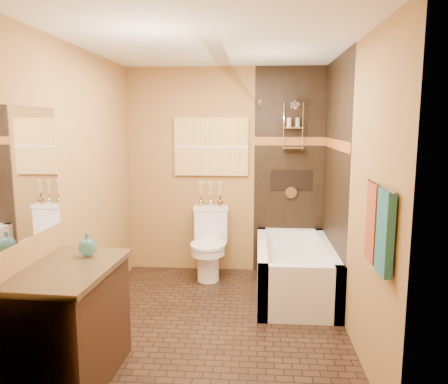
# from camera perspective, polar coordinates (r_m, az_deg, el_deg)

# --- Properties ---
(floor) EXTENTS (3.00, 3.00, 0.00)m
(floor) POSITION_cam_1_polar(r_m,az_deg,el_deg) (4.25, -1.30, -16.59)
(floor) COLOR black
(floor) RESTS_ON ground
(wall_left) EXTENTS (0.02, 3.00, 2.50)m
(wall_left) POSITION_cam_1_polar(r_m,az_deg,el_deg) (4.17, -18.01, 0.49)
(wall_left) COLOR #9E6A3D
(wall_left) RESTS_ON floor
(wall_right) EXTENTS (0.02, 3.00, 2.50)m
(wall_right) POSITION_cam_1_polar(r_m,az_deg,el_deg) (3.94, 16.26, 0.10)
(wall_right) COLOR #9E6A3D
(wall_right) RESTS_ON floor
(wall_back) EXTENTS (2.40, 0.02, 2.50)m
(wall_back) POSITION_cam_1_polar(r_m,az_deg,el_deg) (5.36, 0.22, 2.73)
(wall_back) COLOR #9E6A3D
(wall_back) RESTS_ON floor
(wall_front) EXTENTS (2.40, 0.02, 2.50)m
(wall_front) POSITION_cam_1_polar(r_m,az_deg,el_deg) (2.42, -4.89, -5.05)
(wall_front) COLOR #9E6A3D
(wall_front) RESTS_ON floor
(ceiling) EXTENTS (3.00, 3.00, 0.00)m
(ceiling) POSITION_cam_1_polar(r_m,az_deg,el_deg) (3.89, -1.43, 18.84)
(ceiling) COLOR silver
(ceiling) RESTS_ON wall_back
(alcove_tile_back) EXTENTS (0.85, 0.01, 2.50)m
(alcove_tile_back) POSITION_cam_1_polar(r_m,az_deg,el_deg) (5.35, 8.53, 2.62)
(alcove_tile_back) COLOR black
(alcove_tile_back) RESTS_ON wall_back
(alcove_tile_right) EXTENTS (0.01, 1.50, 2.50)m
(alcove_tile_right) POSITION_cam_1_polar(r_m,az_deg,el_deg) (4.67, 14.24, 1.52)
(alcove_tile_right) COLOR black
(alcove_tile_right) RESTS_ON wall_right
(mosaic_band_back) EXTENTS (0.85, 0.01, 0.10)m
(mosaic_band_back) POSITION_cam_1_polar(r_m,az_deg,el_deg) (5.31, 8.63, 6.58)
(mosaic_band_back) COLOR brown
(mosaic_band_back) RESTS_ON alcove_tile_back
(mosaic_band_right) EXTENTS (0.01, 1.50, 0.10)m
(mosaic_band_right) POSITION_cam_1_polar(r_m,az_deg,el_deg) (4.64, 14.30, 6.06)
(mosaic_band_right) COLOR brown
(mosaic_band_right) RESTS_ON alcove_tile_right
(alcove_niche) EXTENTS (0.50, 0.01, 0.25)m
(alcove_niche) POSITION_cam_1_polar(r_m,az_deg,el_deg) (5.36, 8.78, 1.54)
(alcove_niche) COLOR black
(alcove_niche) RESTS_ON alcove_tile_back
(shower_fixtures) EXTENTS (0.24, 0.33, 1.16)m
(shower_fixtures) POSITION_cam_1_polar(r_m,az_deg,el_deg) (5.21, 9.00, 7.03)
(shower_fixtures) COLOR silver
(shower_fixtures) RESTS_ON floor
(curtain_rod) EXTENTS (0.03, 1.55, 0.03)m
(curtain_rod) POSITION_cam_1_polar(r_m,az_deg,el_deg) (4.57, 4.65, 11.29)
(curtain_rod) COLOR silver
(curtain_rod) RESTS_ON wall_back
(towel_bar) EXTENTS (0.02, 0.55, 0.02)m
(towel_bar) POSITION_cam_1_polar(r_m,az_deg,el_deg) (2.89, 19.70, 0.82)
(towel_bar) COLOR silver
(towel_bar) RESTS_ON wall_right
(towel_teal) EXTENTS (0.05, 0.22, 0.52)m
(towel_teal) POSITION_cam_1_polar(r_m,az_deg,el_deg) (2.82, 20.30, -4.99)
(towel_teal) COLOR #1B525D
(towel_teal) RESTS_ON towel_bar
(towel_rust) EXTENTS (0.05, 0.22, 0.52)m
(towel_rust) POSITION_cam_1_polar(r_m,az_deg,el_deg) (3.07, 18.98, -3.83)
(towel_rust) COLOR maroon
(towel_rust) RESTS_ON towel_bar
(sunset_painting) EXTENTS (0.90, 0.04, 0.70)m
(sunset_painting) POSITION_cam_1_polar(r_m,az_deg,el_deg) (5.32, -1.69, 5.93)
(sunset_painting) COLOR gold
(sunset_painting) RESTS_ON wall_back
(vanity_mirror) EXTENTS (0.01, 1.00, 0.90)m
(vanity_mirror) POSITION_cam_1_polar(r_m,az_deg,el_deg) (3.24, -24.70, 2.23)
(vanity_mirror) COLOR white
(vanity_mirror) RESTS_ON wall_left
(bathtub) EXTENTS (0.80, 1.50, 0.55)m
(bathtub) POSITION_cam_1_polar(r_m,az_deg,el_deg) (4.86, 9.18, -10.53)
(bathtub) COLOR white
(bathtub) RESTS_ON floor
(toilet) EXTENTS (0.44, 0.64, 0.83)m
(toilet) POSITION_cam_1_polar(r_m,az_deg,el_deg) (5.24, -1.94, -6.67)
(toilet) COLOR white
(toilet) RESTS_ON floor
(vanity) EXTENTS (0.63, 0.99, 0.85)m
(vanity) POSITION_cam_1_polar(r_m,az_deg,el_deg) (3.41, -19.43, -15.97)
(vanity) COLOR black
(vanity) RESTS_ON floor
(teal_bottle) EXTENTS (0.18, 0.18, 0.21)m
(teal_bottle) POSITION_cam_1_polar(r_m,az_deg,el_deg) (3.43, -17.42, -6.60)
(teal_bottle) COLOR teal
(teal_bottle) RESTS_ON vanity
(bud_vases) EXTENTS (0.30, 0.06, 0.29)m
(bud_vases) POSITION_cam_1_polar(r_m,az_deg,el_deg) (5.30, -1.76, -0.18)
(bud_vases) COLOR gold
(bud_vases) RESTS_ON toilet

